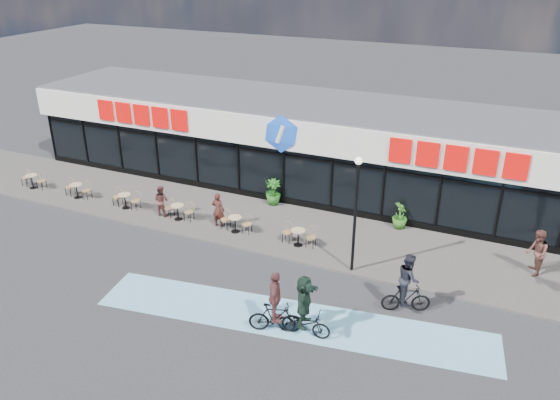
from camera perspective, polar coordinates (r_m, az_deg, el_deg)
name	(u,v)px	position (r m, az deg, el deg)	size (l,w,h in m)	color
ground	(213,273)	(22.09, -6.99, -7.55)	(120.00, 120.00, 0.00)	#28282B
sidewalk	(262,224)	(25.49, -1.89, -2.54)	(44.00, 5.00, 0.10)	#4E4B45
bike_lane	(291,319)	(19.47, 1.16, -12.31)	(14.00, 2.20, 0.01)	#6DB0CE
building	(305,143)	(29.19, 2.68, 5.97)	(30.60, 6.57, 4.75)	black
lamp_post	(356,205)	(20.76, 7.93, -0.51)	(0.28, 0.28, 4.78)	black
bistro_set_0	(33,179)	(31.92, -24.38, 1.97)	(1.54, 0.62, 0.90)	tan
bistro_set_1	(78,189)	(29.81, -20.37, 1.11)	(1.54, 0.62, 0.90)	tan
bistro_set_2	(126,199)	(27.86, -15.78, 0.12)	(1.54, 0.62, 0.90)	tan
bistro_set_3	(179,210)	(26.13, -10.54, -1.01)	(1.54, 0.62, 0.90)	tan
bistro_set_4	(236,222)	(24.66, -4.61, -2.28)	(1.54, 0.62, 0.90)	tan
bistro_set_5	(299,235)	(23.50, 1.99, -3.67)	(1.54, 0.62, 0.90)	tan
potted_plant_left	(273,192)	(27.08, -0.70, 0.84)	(0.73, 0.73, 1.30)	#225D1A
potted_plant_mid	(271,191)	(27.23, -0.99, 0.91)	(0.69, 0.55, 1.25)	#1B5819
potted_plant_right	(400,216)	(25.38, 12.42, -1.61)	(0.68, 0.68, 1.22)	#2B621C
patron_left	(218,210)	(25.00, -6.48, -1.03)	(0.60, 0.40, 1.65)	#431C17
patron_right	(161,201)	(26.50, -12.32, -0.06)	(0.74, 0.58, 1.53)	brown
pedestrian_a	(537,253)	(23.42, 25.24, -5.00)	(0.92, 0.72, 1.89)	brown
cyclist_a	(275,308)	(18.39, -0.49, -11.23)	(1.88, 1.17, 2.30)	black
cyclist_b	(407,287)	(19.79, 13.16, -8.83)	(1.79, 1.11, 2.31)	black
cyclist_c	(304,310)	(18.20, 2.54, -11.40)	(1.86, 1.74, 2.28)	black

